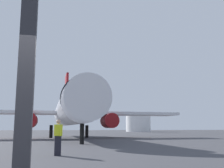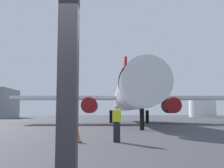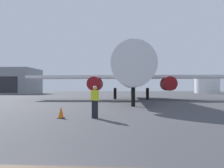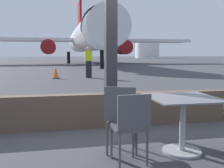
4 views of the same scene
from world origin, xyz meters
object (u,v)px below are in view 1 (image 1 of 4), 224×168
Objects in this scene: ground_crew_worker at (58,137)px; traffic_cone at (18,150)px; fuel_storage_tank at (138,123)px; airplane at (72,110)px.

ground_crew_worker reaches higher than traffic_cone.
traffic_cone is at bearing -112.77° from fuel_storage_tank.
traffic_cone is at bearing -176.29° from ground_crew_worker.
fuel_storage_tank is at bearing 63.34° from airplane.
airplane is 17.06× the size of ground_crew_worker.
ground_crew_worker is 0.21× the size of fuel_storage_tank.
fuel_storage_tank is (28.86, 72.95, 2.04)m from ground_crew_worker.
ground_crew_worker is 2.73× the size of traffic_cone.
fuel_storage_tank is (30.67, 73.07, 2.64)m from traffic_cone.
traffic_cone is (-1.81, -0.12, -0.60)m from ground_crew_worker.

